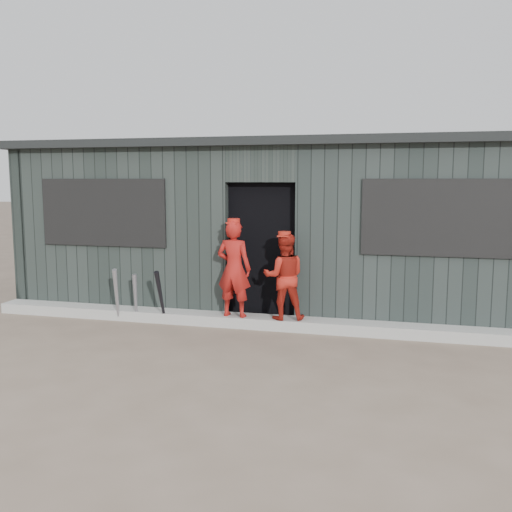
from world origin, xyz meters
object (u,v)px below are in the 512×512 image
(bat_right, at_px, (161,298))
(dugout, at_px, (282,225))
(player_red_left, at_px, (234,269))
(player_red_right, at_px, (284,276))
(bat_left, at_px, (117,295))
(player_grey_back, at_px, (290,273))
(bat_mid, at_px, (136,298))

(bat_right, height_order, dugout, dugout)
(player_red_left, xyz_separation_m, player_red_right, (0.70, 0.02, -0.08))
(bat_left, height_order, player_grey_back, player_grey_back)
(bat_right, bearing_deg, player_red_right, 7.10)
(bat_mid, xyz_separation_m, player_red_left, (1.45, 0.10, 0.47))
(bat_right, xyz_separation_m, dugout, (1.32, 1.94, 0.89))
(dugout, bearing_deg, player_grey_back, -72.03)
(bat_right, xyz_separation_m, player_grey_back, (1.67, 0.84, 0.28))
(bat_mid, relative_size, bat_right, 0.84)
(bat_left, relative_size, player_red_right, 0.70)
(bat_right, distance_m, dugout, 2.50)
(player_red_left, xyz_separation_m, player_grey_back, (0.66, 0.65, -0.14))
(bat_mid, bearing_deg, player_red_right, 3.28)
(bat_left, height_order, bat_mid, bat_left)
(bat_left, xyz_separation_m, player_grey_back, (2.34, 0.86, 0.28))
(bat_mid, xyz_separation_m, player_red_right, (2.15, 0.12, 0.38))
(bat_mid, height_order, player_red_right, player_red_right)
(bat_left, relative_size, player_red_left, 0.62)
(bat_mid, distance_m, dugout, 2.71)
(bat_right, bearing_deg, bat_left, -178.49)
(bat_mid, relative_size, dugout, 0.08)
(player_red_left, distance_m, player_grey_back, 0.93)
(player_red_left, relative_size, dugout, 0.16)
(bat_right, relative_size, player_grey_back, 0.61)
(bat_left, relative_size, bat_mid, 1.18)
(bat_mid, relative_size, player_red_right, 0.60)
(bat_left, height_order, dugout, dugout)
(bat_left, relative_size, player_grey_back, 0.61)
(bat_mid, height_order, bat_right, bat_right)
(bat_right, height_order, player_red_left, player_red_left)
(bat_left, bearing_deg, player_red_left, 7.08)
(bat_mid, height_order, dugout, dugout)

